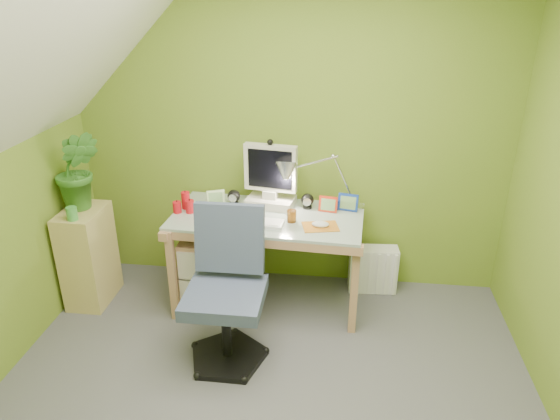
# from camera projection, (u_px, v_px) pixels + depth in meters

# --- Properties ---
(wall_back) EXTENTS (3.20, 0.01, 2.40)m
(wall_back) POSITION_uv_depth(u_px,v_px,m) (290.00, 133.00, 3.76)
(wall_back) COLOR olive
(wall_back) RESTS_ON floor
(slope_ceiling) EXTENTS (1.10, 3.20, 1.10)m
(slope_ceiling) POSITION_uv_depth(u_px,v_px,m) (14.00, 77.00, 2.15)
(slope_ceiling) COLOR white
(slope_ceiling) RESTS_ON wall_left
(desk) EXTENTS (1.37, 0.74, 0.71)m
(desk) POSITION_uv_depth(u_px,v_px,m) (268.00, 260.00, 3.75)
(desk) COLOR tan
(desk) RESTS_ON floor
(monitor) EXTENTS (0.40, 0.27, 0.51)m
(monitor) POSITION_uv_depth(u_px,v_px,m) (271.00, 173.00, 3.67)
(monitor) COLOR beige
(monitor) RESTS_ON desk
(speaker_left) EXTENTS (0.10, 0.10, 0.11)m
(speaker_left) POSITION_uv_depth(u_px,v_px,m) (234.00, 197.00, 3.76)
(speaker_left) COLOR black
(speaker_left) RESTS_ON desk
(speaker_right) EXTENTS (0.10, 0.10, 0.11)m
(speaker_right) POSITION_uv_depth(u_px,v_px,m) (307.00, 201.00, 3.70)
(speaker_right) COLOR black
(speaker_right) RESTS_ON desk
(keyboard) EXTENTS (0.43, 0.17, 0.02)m
(keyboard) POSITION_uv_depth(u_px,v_px,m) (253.00, 222.00, 3.49)
(keyboard) COLOR white
(keyboard) RESTS_ON desk
(mousepad) EXTENTS (0.26, 0.21, 0.01)m
(mousepad) POSITION_uv_depth(u_px,v_px,m) (320.00, 227.00, 3.44)
(mousepad) COLOR #BB6F1D
(mousepad) RESTS_ON desk
(mouse) EXTENTS (0.12, 0.08, 0.04)m
(mouse) POSITION_uv_depth(u_px,v_px,m) (320.00, 224.00, 3.43)
(mouse) COLOR silver
(mouse) RESTS_ON mousepad
(amber_tumbler) EXTENTS (0.07, 0.07, 0.08)m
(amber_tumbler) POSITION_uv_depth(u_px,v_px,m) (292.00, 216.00, 3.50)
(amber_tumbler) COLOR #9A5616
(amber_tumbler) RESTS_ON desk
(candle_cluster) EXTENTS (0.17, 0.15, 0.12)m
(candle_cluster) POSITION_uv_depth(u_px,v_px,m) (184.00, 202.00, 3.66)
(candle_cluster) COLOR red
(candle_cluster) RESTS_ON desk
(photo_frame_red) EXTENTS (0.13, 0.04, 0.11)m
(photo_frame_red) POSITION_uv_depth(u_px,v_px,m) (328.00, 204.00, 3.65)
(photo_frame_red) COLOR red
(photo_frame_red) RESTS_ON desk
(photo_frame_blue) EXTENTS (0.14, 0.05, 0.12)m
(photo_frame_blue) POSITION_uv_depth(u_px,v_px,m) (348.00, 202.00, 3.66)
(photo_frame_blue) COLOR #16369B
(photo_frame_blue) RESTS_ON desk
(photo_frame_green) EXTENTS (0.13, 0.07, 0.11)m
(photo_frame_green) POSITION_uv_depth(u_px,v_px,m) (216.00, 198.00, 3.76)
(photo_frame_green) COLOR #C1E19B
(photo_frame_green) RESTS_ON desk
(desk_lamp) EXTENTS (0.57, 0.25, 0.61)m
(desk_lamp) POSITION_uv_depth(u_px,v_px,m) (334.00, 169.00, 3.60)
(desk_lamp) COLOR silver
(desk_lamp) RESTS_ON desk
(side_ledge) EXTENTS (0.27, 0.42, 0.73)m
(side_ledge) POSITION_uv_depth(u_px,v_px,m) (89.00, 256.00, 3.78)
(side_ledge) COLOR tan
(side_ledge) RESTS_ON floor
(potted_plant) EXTENTS (0.37, 0.32, 0.57)m
(potted_plant) POSITION_uv_depth(u_px,v_px,m) (78.00, 170.00, 3.56)
(potted_plant) COLOR #367226
(potted_plant) RESTS_ON side_ledge
(green_cup) EXTENTS (0.07, 0.07, 0.09)m
(green_cup) POSITION_uv_depth(u_px,v_px,m) (72.00, 214.00, 3.48)
(green_cup) COLOR green
(green_cup) RESTS_ON side_ledge
(task_chair) EXTENTS (0.54, 0.54, 0.97)m
(task_chair) POSITION_uv_depth(u_px,v_px,m) (225.00, 295.00, 3.10)
(task_chair) COLOR #3D4864
(task_chair) RESTS_ON floor
(radiator) EXTENTS (0.37, 0.17, 0.36)m
(radiator) POSITION_uv_depth(u_px,v_px,m) (373.00, 269.00, 3.97)
(radiator) COLOR white
(radiator) RESTS_ON floor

